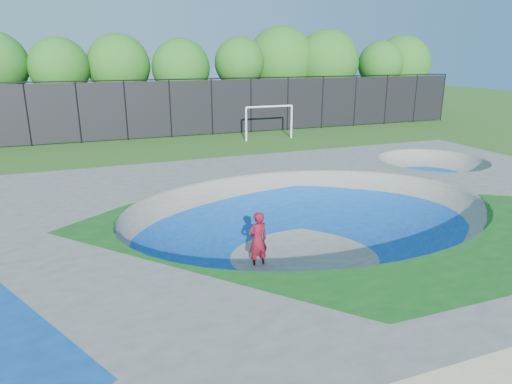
% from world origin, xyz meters
% --- Properties ---
extents(ground, '(120.00, 120.00, 0.00)m').
position_xyz_m(ground, '(0.00, 0.00, 0.00)').
color(ground, '#2B5818').
rests_on(ground, ground).
extents(skate_deck, '(22.00, 14.00, 1.50)m').
position_xyz_m(skate_deck, '(0.00, 0.00, 0.75)').
color(skate_deck, gray).
rests_on(skate_deck, ground).
extents(skater, '(0.65, 0.48, 1.62)m').
position_xyz_m(skater, '(-1.77, -0.35, 0.81)').
color(skater, red).
rests_on(skater, ground).
extents(skateboard, '(0.81, 0.39, 0.05)m').
position_xyz_m(skateboard, '(-1.77, -0.35, 0.03)').
color(skateboard, black).
rests_on(skateboard, ground).
extents(soccer_goal, '(3.49, 0.12, 2.31)m').
position_xyz_m(soccer_goal, '(6.17, 17.86, 1.61)').
color(soccer_goal, white).
rests_on(soccer_goal, ground).
extents(fence, '(48.09, 0.09, 4.04)m').
position_xyz_m(fence, '(0.00, 21.00, 2.10)').
color(fence, black).
rests_on(fence, ground).
extents(treeline, '(52.77, 7.57, 8.38)m').
position_xyz_m(treeline, '(0.47, 26.28, 4.93)').
color(treeline, '#473823').
rests_on(treeline, ground).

